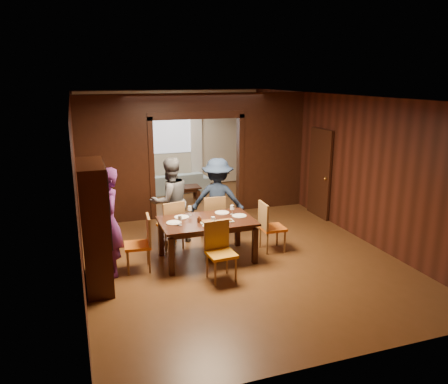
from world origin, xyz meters
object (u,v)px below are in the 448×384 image
object	(u,v)px
chair_left	(137,244)
chair_near	(221,252)
person_navy	(218,200)
coffee_table	(185,194)
chair_far_l	(170,224)
chair_right	(273,226)
person_purple	(108,223)
hutch	(95,225)
sofa	(175,182)
dining_table	(207,240)
person_grey	(170,201)
chair_far_r	(212,218)

from	to	relation	value
chair_left	chair_near	distance (m)	1.50
chair_near	person_navy	bearing A→B (deg)	69.25
coffee_table	chair_far_l	distance (m)	3.32
coffee_table	chair_right	bearing A→B (deg)	-78.87
person_purple	hutch	size ratio (longest dim) A/B	0.92
sofa	chair_right	distance (m)	5.03
dining_table	sofa	bearing A→B (deg)	84.04
chair_left	coffee_table	bearing A→B (deg)	159.76
person_purple	chair_left	xyz separation A→B (m)	(0.46, 0.03, -0.44)
hutch	sofa	bearing A→B (deg)	65.22
chair_near	hutch	distance (m)	2.06
person_grey	chair_left	distance (m)	1.41
person_grey	dining_table	world-z (taller)	person_grey
chair_left	chair_right	size ratio (longest dim) A/B	1.00
person_grey	chair_far_l	world-z (taller)	person_grey
person_purple	coffee_table	bearing A→B (deg)	143.10
sofa	chair_far_r	bearing A→B (deg)	81.34
sofa	dining_table	size ratio (longest dim) A/B	1.14
coffee_table	person_grey	bearing A→B (deg)	-109.17
coffee_table	chair_far_l	bearing A→B (deg)	-108.79
coffee_table	chair_left	bearing A→B (deg)	-114.65
hutch	person_purple	bearing A→B (deg)	52.47
person_navy	hutch	world-z (taller)	hutch
person_navy	chair_left	distance (m)	2.04
chair_far_l	chair_far_r	bearing A→B (deg)	176.28
person_navy	chair_left	bearing A→B (deg)	51.74
person_navy	chair_far_l	distance (m)	1.08
person_navy	sofa	distance (m)	4.12
person_purple	dining_table	bearing A→B (deg)	85.47
person_grey	chair_left	xyz separation A→B (m)	(-0.82, -1.08, -0.39)
person_purple	chair_far_r	distance (m)	2.36
person_navy	chair_near	size ratio (longest dim) A/B	1.75
person_navy	chair_far_r	bearing A→B (deg)	25.54
chair_far_l	hutch	distance (m)	1.92
chair_near	person_grey	bearing A→B (deg)	98.16
coffee_table	chair_left	size ratio (longest dim) A/B	0.82
person_purple	sofa	bearing A→B (deg)	148.90
chair_left	dining_table	bearing A→B (deg)	96.69
chair_near	person_purple	bearing A→B (deg)	150.37
person_navy	chair_far_l	world-z (taller)	person_navy
dining_table	hutch	world-z (taller)	hutch
chair_left	chair_far_l	distance (m)	1.12
person_navy	chair_right	size ratio (longest dim) A/B	1.75
person_purple	person_navy	distance (m)	2.44
person_purple	coffee_table	size ratio (longest dim) A/B	2.31
chair_right	person_purple	bearing A→B (deg)	93.35
chair_far_l	chair_near	distance (m)	1.74
chair_left	chair_near	bearing A→B (deg)	60.65
coffee_table	chair_left	distance (m)	4.37
coffee_table	chair_far_l	world-z (taller)	chair_far_l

